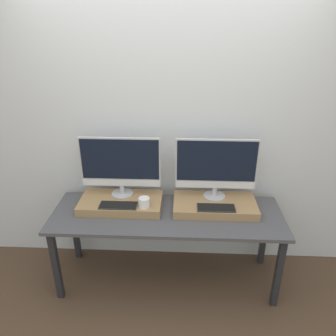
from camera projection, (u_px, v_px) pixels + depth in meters
The scene contains 10 objects.
ground_plane at pixel (165, 305), 2.74m from camera, with size 12.00×12.00×0.00m, color #4C3828.
wall_back at pixel (169, 130), 2.83m from camera, with size 8.00×0.04×2.60m.
workbench at pixel (167, 220), 2.76m from camera, with size 1.92×0.64×0.70m.
wooden_riser_left at pixel (121, 203), 2.81m from camera, with size 0.70×0.37×0.07m.
monitor_left at pixel (120, 164), 2.75m from camera, with size 0.68×0.19×0.53m.
keyboard_left at pixel (118, 205), 2.69m from camera, with size 0.31×0.12×0.01m.
mug at pixel (144, 202), 2.67m from camera, with size 0.09×0.09×0.08m.
wooden_riser_right at pixel (215, 205), 2.78m from camera, with size 0.70×0.37×0.07m.
monitor_right at pixel (216, 166), 2.72m from camera, with size 0.68×0.19×0.53m.
keyboard_right at pixel (216, 208), 2.66m from camera, with size 0.31×0.12×0.01m.
Camera 1 is at (0.12, -1.99, 2.20)m, focal length 35.00 mm.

